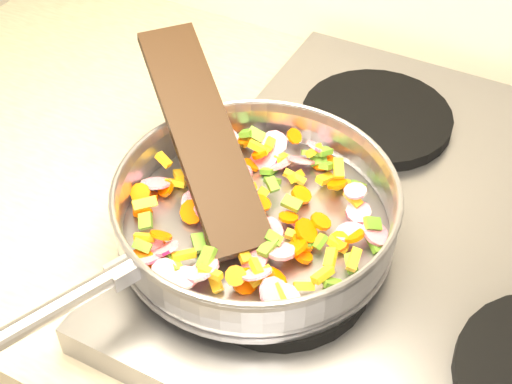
% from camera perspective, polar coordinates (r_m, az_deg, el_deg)
% --- Properties ---
extents(cooktop, '(0.60, 0.60, 0.04)m').
position_cam_1_polar(cooktop, '(0.82, 15.10, -4.04)').
color(cooktop, '#939399').
rests_on(cooktop, counter_top).
extents(grate_fl, '(0.19, 0.19, 0.02)m').
position_cam_1_polar(grate_fl, '(0.73, 1.84, -6.22)').
color(grate_fl, black).
rests_on(grate_fl, cooktop).
extents(grate_bl, '(0.19, 0.19, 0.02)m').
position_cam_1_polar(grate_bl, '(0.92, 9.62, 5.90)').
color(grate_bl, black).
rests_on(grate_bl, cooktop).
extents(saute_pan, '(0.34, 0.48, 0.06)m').
position_cam_1_polar(saute_pan, '(0.73, -0.14, -1.22)').
color(saute_pan, '#9E9EA5').
rests_on(saute_pan, grate_fl).
extents(vegetable_heap, '(0.28, 0.27, 0.05)m').
position_cam_1_polar(vegetable_heap, '(0.75, -0.05, -1.63)').
color(vegetable_heap, '#F95801').
rests_on(vegetable_heap, saute_pan).
extents(wooden_spatula, '(0.24, 0.22, 0.11)m').
position_cam_1_polar(wooden_spatula, '(0.76, -4.31, 4.63)').
color(wooden_spatula, black).
rests_on(wooden_spatula, saute_pan).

